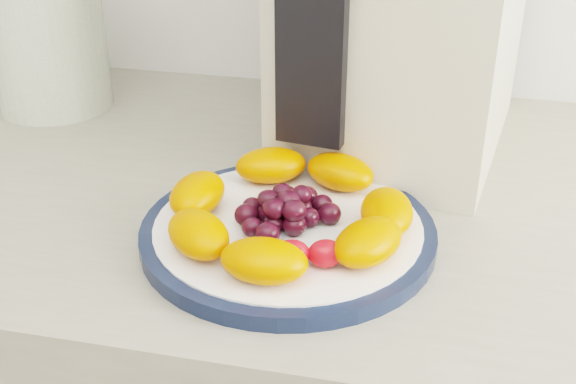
# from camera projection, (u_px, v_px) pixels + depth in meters

# --- Properties ---
(plate_rim) EXTENTS (0.27, 0.27, 0.01)m
(plate_rim) POSITION_uv_depth(u_px,v_px,m) (288.00, 233.00, 0.66)
(plate_rim) COLOR #111C35
(plate_rim) RESTS_ON counter
(plate_face) EXTENTS (0.25, 0.25, 0.02)m
(plate_face) POSITION_uv_depth(u_px,v_px,m) (288.00, 232.00, 0.66)
(plate_face) COLOR white
(plate_face) RESTS_ON counter
(canister) EXTENTS (0.18, 0.18, 0.18)m
(canister) POSITION_uv_depth(u_px,v_px,m) (48.00, 41.00, 0.92)
(canister) COLOR #3D5E0F
(canister) RESTS_ON counter
(fruit_plate) EXTENTS (0.23, 0.23, 0.03)m
(fruit_plate) POSITION_uv_depth(u_px,v_px,m) (289.00, 210.00, 0.65)
(fruit_plate) COLOR #DF5800
(fruit_plate) RESTS_ON plate_face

